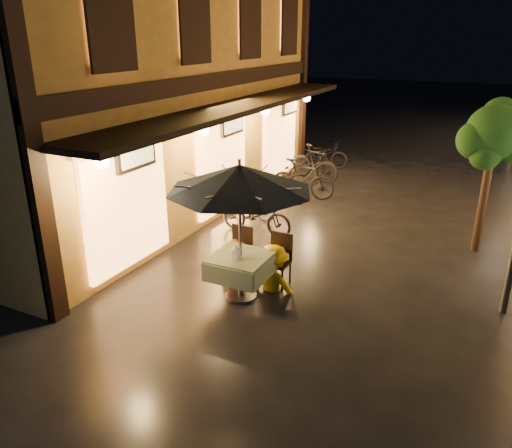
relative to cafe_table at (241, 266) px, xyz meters
The scene contains 17 objects.
ground 1.40m from the cafe_table, 26.13° to the right, with size 90.00×90.00×0.00m, color black.
west_building 6.53m from the cafe_table, 143.10° to the left, with size 5.90×11.40×7.40m.
street_tree 5.62m from the cafe_table, 48.07° to the left, with size 1.43×1.20×3.15m.
cafe_table is the anchor object (origin of this frame).
patio_umbrella 1.56m from the cafe_table, 14.04° to the right, with size 2.42×2.42×2.46m.
cafe_chair_left 0.84m from the cafe_table, 118.51° to the left, with size 0.42×0.42×0.97m.
cafe_chair_right 0.84m from the cafe_table, 61.49° to the left, with size 0.42×0.42×0.97m.
table_lantern 0.37m from the cafe_table, 90.00° to the right, with size 0.16×0.16×0.25m.
person_orange 0.74m from the cafe_table, 126.53° to the left, with size 0.74×0.57×1.51m, color #E44E27.
person_yellow 0.69m from the cafe_table, 55.50° to the left, with size 1.04×0.60×1.61m, color #E1B400.
bicycle_0 2.96m from the cafe_table, 110.88° to the left, with size 0.61×1.75×0.92m, color black.
bicycle_1 3.98m from the cafe_table, 115.35° to the left, with size 0.46×1.64×0.98m, color black.
bicycle_2 5.19m from the cafe_table, 106.64° to the left, with size 0.55×1.58×0.83m, color black.
bicycle_3 5.81m from the cafe_table, 100.51° to the left, with size 0.51×1.80×1.08m, color black.
bicycle_4 7.58m from the cafe_table, 102.24° to the left, with size 0.67×1.91×1.01m, color black.
bicycle_5 7.74m from the cafe_table, 100.18° to the left, with size 0.51×1.79×1.08m, color black.
bicycle_6 9.37m from the cafe_table, 100.26° to the left, with size 0.60×1.71×0.90m, color black.
Camera 1 is at (2.48, -6.24, 4.32)m, focal length 35.00 mm.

